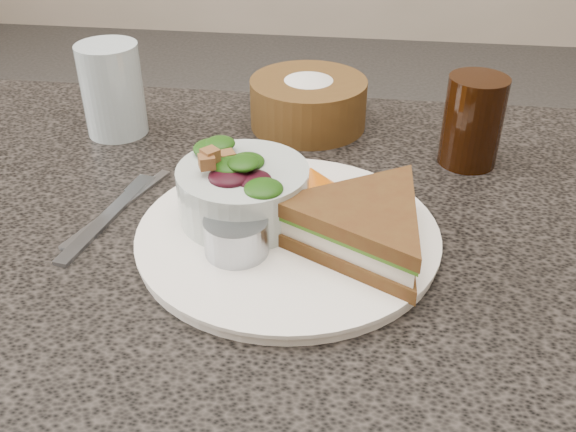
% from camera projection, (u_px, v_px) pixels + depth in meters
% --- Properties ---
extents(dinner_plate, '(0.30, 0.30, 0.01)m').
position_uv_depth(dinner_plate, '(288.00, 236.00, 0.64)').
color(dinner_plate, white).
rests_on(dinner_plate, dining_table).
extents(sandwich, '(0.25, 0.25, 0.05)m').
position_uv_depth(sandwich, '(363.00, 226.00, 0.60)').
color(sandwich, '#4B3316').
rests_on(sandwich, dinner_plate).
extents(salad_bowl, '(0.17, 0.17, 0.08)m').
position_uv_depth(salad_bowl, '(243.00, 184.00, 0.64)').
color(salad_bowl, '#AEBAB5').
rests_on(salad_bowl, dinner_plate).
extents(dressing_ramekin, '(0.06, 0.06, 0.04)m').
position_uv_depth(dressing_ramekin, '(236.00, 236.00, 0.60)').
color(dressing_ramekin, '#92979F').
rests_on(dressing_ramekin, dinner_plate).
extents(orange_wedge, '(0.09, 0.09, 0.03)m').
position_uv_depth(orange_wedge, '(311.00, 180.00, 0.69)').
color(orange_wedge, orange).
rests_on(orange_wedge, dinner_plate).
extents(fork, '(0.04, 0.16, 0.00)m').
position_uv_depth(fork, '(103.00, 221.00, 0.67)').
color(fork, gray).
rests_on(fork, dining_table).
extents(knife, '(0.07, 0.17, 0.00)m').
position_uv_depth(knife, '(119.00, 207.00, 0.70)').
color(knife, '#A7AAB4').
rests_on(knife, dining_table).
extents(bread_basket, '(0.18, 0.18, 0.09)m').
position_uv_depth(bread_basket, '(308.00, 95.00, 0.85)').
color(bread_basket, brown).
rests_on(bread_basket, dining_table).
extents(cola_glass, '(0.08, 0.08, 0.12)m').
position_uv_depth(cola_glass, '(473.00, 117.00, 0.75)').
color(cola_glass, black).
rests_on(cola_glass, dining_table).
extents(water_glass, '(0.10, 0.10, 0.12)m').
position_uv_depth(water_glass, '(112.00, 90.00, 0.83)').
color(water_glass, '#A8B8BF').
rests_on(water_glass, dining_table).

